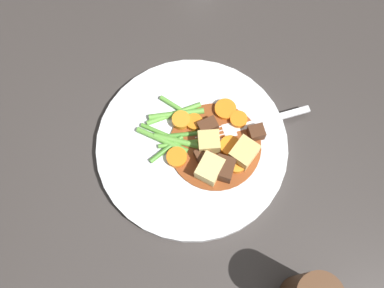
% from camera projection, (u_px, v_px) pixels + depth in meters
% --- Properties ---
extents(ground_plane, '(3.00, 3.00, 0.00)m').
position_uv_depth(ground_plane, '(192.00, 148.00, 0.66)').
color(ground_plane, '#383330').
extents(dinner_plate, '(0.28, 0.28, 0.02)m').
position_uv_depth(dinner_plate, '(192.00, 146.00, 0.65)').
color(dinner_plate, white).
rests_on(dinner_plate, ground_plane).
extents(stew_sauce, '(0.13, 0.13, 0.00)m').
position_uv_depth(stew_sauce, '(215.00, 143.00, 0.64)').
color(stew_sauce, brown).
rests_on(stew_sauce, dinner_plate).
extents(carrot_slice_0, '(0.03, 0.03, 0.01)m').
position_uv_depth(carrot_slice_0, '(238.00, 120.00, 0.65)').
color(carrot_slice_0, orange).
rests_on(carrot_slice_0, dinner_plate).
extents(carrot_slice_1, '(0.04, 0.04, 0.01)m').
position_uv_depth(carrot_slice_1, '(230.00, 148.00, 0.64)').
color(carrot_slice_1, orange).
rests_on(carrot_slice_1, dinner_plate).
extents(carrot_slice_2, '(0.04, 0.04, 0.01)m').
position_uv_depth(carrot_slice_2, '(181.00, 121.00, 0.65)').
color(carrot_slice_2, orange).
rests_on(carrot_slice_2, dinner_plate).
extents(carrot_slice_3, '(0.04, 0.04, 0.01)m').
position_uv_depth(carrot_slice_3, '(177.00, 157.00, 0.63)').
color(carrot_slice_3, orange).
rests_on(carrot_slice_3, dinner_plate).
extents(carrot_slice_4, '(0.04, 0.04, 0.01)m').
position_uv_depth(carrot_slice_4, '(225.00, 110.00, 0.66)').
color(carrot_slice_4, orange).
rests_on(carrot_slice_4, dinner_plate).
extents(carrot_slice_5, '(0.03, 0.03, 0.01)m').
position_uv_depth(carrot_slice_5, '(236.00, 163.00, 0.63)').
color(carrot_slice_5, orange).
rests_on(carrot_slice_5, dinner_plate).
extents(carrot_slice_6, '(0.03, 0.03, 0.01)m').
position_uv_depth(carrot_slice_6, '(196.00, 123.00, 0.65)').
color(carrot_slice_6, orange).
rests_on(carrot_slice_6, dinner_plate).
extents(potato_chunk_0, '(0.04, 0.05, 0.03)m').
position_uv_depth(potato_chunk_0, '(210.00, 169.00, 0.62)').
color(potato_chunk_0, '#E5CC7A').
rests_on(potato_chunk_0, dinner_plate).
extents(potato_chunk_1, '(0.03, 0.03, 0.03)m').
position_uv_depth(potato_chunk_1, '(209.00, 140.00, 0.63)').
color(potato_chunk_1, '#DBBC6B').
rests_on(potato_chunk_1, dinner_plate).
extents(potato_chunk_2, '(0.04, 0.05, 0.03)m').
position_uv_depth(potato_chunk_2, '(244.00, 153.00, 0.62)').
color(potato_chunk_2, '#DBBC6B').
rests_on(potato_chunk_2, dinner_plate).
extents(meat_chunk_0, '(0.03, 0.03, 0.02)m').
position_uv_depth(meat_chunk_0, '(203.00, 155.00, 0.63)').
color(meat_chunk_0, '#4C2B19').
rests_on(meat_chunk_0, dinner_plate).
extents(meat_chunk_1, '(0.03, 0.03, 0.02)m').
position_uv_depth(meat_chunk_1, '(256.00, 133.00, 0.64)').
color(meat_chunk_1, '#4C2B19').
rests_on(meat_chunk_1, dinner_plate).
extents(meat_chunk_2, '(0.03, 0.03, 0.02)m').
position_uv_depth(meat_chunk_2, '(208.00, 126.00, 0.64)').
color(meat_chunk_2, '#4C2B19').
rests_on(meat_chunk_2, dinner_plate).
extents(meat_chunk_3, '(0.03, 0.04, 0.03)m').
position_uv_depth(meat_chunk_3, '(224.00, 169.00, 0.62)').
color(meat_chunk_3, '#4C2B19').
rests_on(meat_chunk_3, dinner_plate).
extents(green_bean_0, '(0.08, 0.03, 0.01)m').
position_uv_depth(green_bean_0, '(163.00, 137.00, 0.64)').
color(green_bean_0, '#66AD42').
rests_on(green_bean_0, dinner_plate).
extents(green_bean_1, '(0.08, 0.03, 0.01)m').
position_uv_depth(green_bean_1, '(186.00, 145.00, 0.64)').
color(green_bean_1, '#66AD42').
rests_on(green_bean_1, dinner_plate).
extents(green_bean_2, '(0.07, 0.03, 0.01)m').
position_uv_depth(green_bean_2, '(164.00, 134.00, 0.65)').
color(green_bean_2, '#599E38').
rests_on(green_bean_2, dinner_plate).
extents(green_bean_3, '(0.08, 0.02, 0.01)m').
position_uv_depth(green_bean_3, '(181.00, 142.00, 0.64)').
color(green_bean_3, '#66AD42').
rests_on(green_bean_3, dinner_plate).
extents(green_bean_4, '(0.05, 0.05, 0.01)m').
position_uv_depth(green_bean_4, '(166.00, 149.00, 0.64)').
color(green_bean_4, '#4C8E33').
rests_on(green_bean_4, dinner_plate).
extents(green_bean_5, '(0.08, 0.03, 0.01)m').
position_uv_depth(green_bean_5, '(176.00, 114.00, 0.65)').
color(green_bean_5, '#66AD42').
rests_on(green_bean_5, dinner_plate).
extents(green_bean_6, '(0.07, 0.04, 0.01)m').
position_uv_depth(green_bean_6, '(181.00, 110.00, 0.66)').
color(green_bean_6, '#66AD42').
rests_on(green_bean_6, dinner_plate).
extents(green_bean_7, '(0.08, 0.04, 0.01)m').
position_uv_depth(green_bean_7, '(174.00, 114.00, 0.66)').
color(green_bean_7, '#66AD42').
rests_on(green_bean_7, dinner_plate).
extents(green_bean_8, '(0.08, 0.02, 0.01)m').
position_uv_depth(green_bean_8, '(182.00, 135.00, 0.64)').
color(green_bean_8, '#4C8E33').
rests_on(green_bean_8, dinner_plate).
extents(fork, '(0.17, 0.08, 0.00)m').
position_uv_depth(fork, '(249.00, 125.00, 0.65)').
color(fork, silver).
rests_on(fork, dinner_plate).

